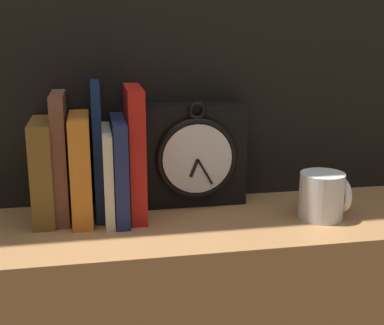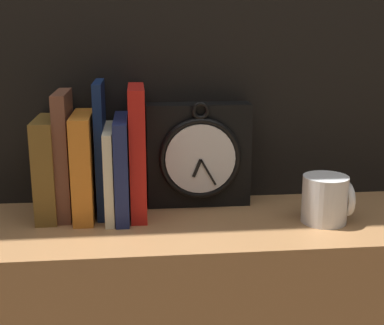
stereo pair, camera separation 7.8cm
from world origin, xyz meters
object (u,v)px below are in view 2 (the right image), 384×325
(clock, at_px, (199,155))
(book_slot4_cream, at_px, (110,172))
(book_slot1_brown, at_px, (65,154))
(book_slot5_navy, at_px, (122,167))
(mug, at_px, (326,199))
(book_slot2_orange, at_px, (84,166))
(book_slot0_brown, at_px, (48,168))
(book_slot6_red, at_px, (138,151))
(book_slot3_navy, at_px, (101,149))

(clock, bearing_deg, book_slot4_cream, -165.63)
(clock, relative_size, book_slot1_brown, 0.91)
(book_slot5_navy, distance_m, mug, 0.38)
(clock, xyz_separation_m, book_slot2_orange, (-0.22, -0.04, -0.01))
(clock, distance_m, book_slot5_navy, 0.16)
(book_slot4_cream, bearing_deg, book_slot5_navy, -3.86)
(book_slot0_brown, distance_m, book_slot4_cream, 0.12)
(book_slot4_cream, bearing_deg, clock, 14.37)
(clock, xyz_separation_m, mug, (0.22, -0.12, -0.06))
(book_slot4_cream, bearing_deg, mug, -11.29)
(book_slot2_orange, height_order, book_slot5_navy, book_slot2_orange)
(book_slot0_brown, bearing_deg, clock, 6.76)
(book_slot1_brown, distance_m, book_slot2_orange, 0.04)
(book_slot6_red, bearing_deg, book_slot4_cream, -173.73)
(book_slot2_orange, relative_size, book_slot3_navy, 0.77)
(book_slot3_navy, xyz_separation_m, mug, (0.41, -0.10, -0.08))
(book_slot3_navy, relative_size, book_slot6_red, 1.03)
(book_slot2_orange, height_order, book_slot4_cream, book_slot2_orange)
(clock, height_order, mug, clock)
(book_slot6_red, bearing_deg, mug, -13.86)
(book_slot3_navy, distance_m, mug, 0.43)
(book_slot0_brown, xyz_separation_m, book_slot2_orange, (0.07, -0.01, 0.00))
(book_slot4_cream, relative_size, book_slot6_red, 0.69)
(clock, distance_m, book_slot6_red, 0.13)
(clock, bearing_deg, book_slot5_navy, -163.05)
(book_slot0_brown, bearing_deg, book_slot2_orange, -5.15)
(clock, bearing_deg, book_slot1_brown, -173.23)
(book_slot5_navy, bearing_deg, book_slot2_orange, 175.45)
(book_slot3_navy, relative_size, mug, 2.84)
(clock, xyz_separation_m, book_slot1_brown, (-0.26, -0.03, 0.01))
(book_slot3_navy, height_order, book_slot6_red, book_slot3_navy)
(book_slot5_navy, relative_size, mug, 2.11)
(book_slot3_navy, relative_size, book_slot4_cream, 1.49)
(book_slot1_brown, height_order, book_slot6_red, book_slot6_red)
(book_slot3_navy, bearing_deg, mug, -13.14)
(clock, distance_m, book_slot0_brown, 0.29)
(book_slot2_orange, height_order, mug, book_slot2_orange)
(book_slot2_orange, relative_size, book_slot5_navy, 1.04)
(mug, bearing_deg, book_slot2_orange, 169.39)
(book_slot0_brown, xyz_separation_m, book_slot6_red, (0.17, -0.00, 0.03))
(clock, distance_m, book_slot2_orange, 0.22)
(book_slot1_brown, bearing_deg, clock, 6.77)
(book_slot0_brown, distance_m, book_slot3_navy, 0.10)
(book_slot0_brown, height_order, book_slot1_brown, book_slot1_brown)
(book_slot2_orange, relative_size, book_slot6_red, 0.80)
(book_slot0_brown, distance_m, book_slot1_brown, 0.04)
(book_slot2_orange, bearing_deg, book_slot5_navy, -4.55)
(clock, relative_size, book_slot2_orange, 1.09)
(book_slot3_navy, xyz_separation_m, book_slot4_cream, (0.02, -0.02, -0.04))
(book_slot2_orange, bearing_deg, mug, -10.61)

